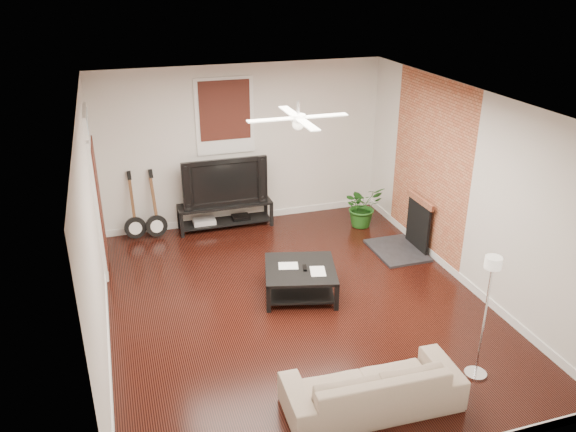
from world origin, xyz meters
name	(u,v)px	position (x,y,z in m)	size (l,w,h in m)	color
room	(297,210)	(0.00, 0.00, 1.40)	(5.01, 6.01, 2.81)	black
brick_accent	(429,167)	(2.49, 1.00, 1.40)	(0.02, 2.20, 2.80)	#B45A3A
fireplace	(408,225)	(2.20, 1.00, 0.46)	(0.80, 1.10, 0.92)	black
window_back	(225,116)	(-0.30, 2.97, 1.95)	(1.00, 0.06, 1.30)	#35120E
door_left	(97,191)	(-2.46, 1.90, 1.25)	(0.08, 1.00, 2.50)	white
tv_stand	(225,215)	(-0.41, 2.78, 0.23)	(1.64, 0.44, 0.46)	black
tv	(224,180)	(-0.41, 2.80, 0.88)	(1.47, 0.19, 0.84)	black
coffee_table	(300,280)	(0.13, 0.25, 0.20)	(0.97, 0.97, 0.41)	black
sofa	(372,385)	(0.12, -2.13, 0.27)	(1.85, 0.73, 0.54)	#C9B397
floor_lamp	(484,318)	(1.47, -2.03, 0.76)	(0.25, 0.25, 1.51)	silver
potted_plant	(363,206)	(1.92, 2.12, 0.38)	(0.68, 0.59, 0.75)	#1E5819
guitar_left	(133,207)	(-1.96, 2.75, 0.59)	(0.37, 0.26, 1.19)	black
guitar_right	(155,205)	(-1.61, 2.72, 0.59)	(0.37, 0.26, 1.19)	black
ceiling_fan	(298,118)	(0.00, 0.00, 2.60)	(1.24, 1.24, 0.32)	white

